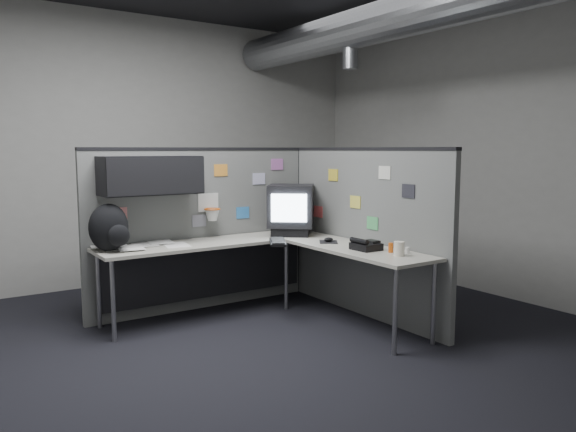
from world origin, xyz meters
TOP-DOWN VIEW (x-y plane):
  - room at (0.56, 0.00)m, footprint 5.62×5.62m
  - partition_back at (-0.25, 1.23)m, footprint 2.44×0.42m
  - partition_right at (1.10, 0.22)m, footprint 0.07×2.23m
  - desk at (0.15, 0.70)m, footprint 2.31×2.11m
  - monitor at (0.73, 0.93)m, footprint 0.64×0.64m
  - keyboard at (0.31, 0.52)m, footprint 0.32×0.42m
  - mouse at (0.75, 0.32)m, footprint 0.26×0.27m
  - phone at (0.77, -0.19)m, footprint 0.21×0.23m
  - bottles at (0.89, -0.46)m, footprint 0.15×0.16m
  - cup at (0.81, -0.56)m, footprint 0.11×0.11m
  - papers at (-0.83, 1.11)m, footprint 0.86×0.62m
  - backpack at (-1.12, 0.99)m, footprint 0.34×0.31m

SIDE VIEW (x-z plane):
  - desk at x=0.15m, z-range 0.25..0.98m
  - papers at x=-0.83m, z-range 0.73..0.75m
  - mouse at x=0.75m, z-range 0.72..0.77m
  - keyboard at x=0.31m, z-range 0.73..0.76m
  - bottles at x=0.89m, z-range 0.72..0.81m
  - phone at x=0.77m, z-range 0.72..0.82m
  - cup at x=0.81m, z-range 0.73..0.85m
  - partition_right at x=1.10m, z-range 0.00..1.63m
  - backpack at x=-1.12m, z-range 0.72..1.14m
  - partition_back at x=-0.25m, z-range 0.18..1.81m
  - monitor at x=0.73m, z-range 0.74..1.25m
  - room at x=0.56m, z-range 0.49..3.71m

